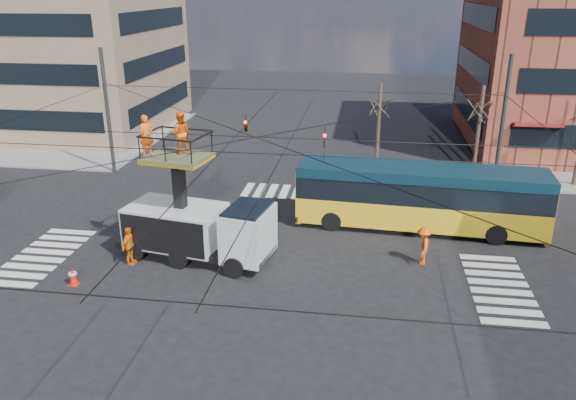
# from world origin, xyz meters

# --- Properties ---
(ground) EXTENTS (120.00, 120.00, 0.00)m
(ground) POSITION_xyz_m (0.00, 0.00, 0.00)
(ground) COLOR black
(ground) RESTS_ON ground
(sidewalk_nw) EXTENTS (18.00, 18.00, 0.12)m
(sidewalk_nw) POSITION_xyz_m (-21.00, 21.00, 0.06)
(sidewalk_nw) COLOR slate
(sidewalk_nw) RESTS_ON ground
(crosswalks) EXTENTS (22.40, 22.40, 0.02)m
(crosswalks) POSITION_xyz_m (0.00, 0.00, 0.01)
(crosswalks) COLOR silver
(crosswalks) RESTS_ON ground
(overhead_network) EXTENTS (24.24, 24.24, 8.00)m
(overhead_network) POSITION_xyz_m (-0.07, 0.40, 4.29)
(overhead_network) COLOR #2D2D30
(overhead_network) RESTS_ON ground
(tree_a) EXTENTS (2.00, 2.00, 6.00)m
(tree_a) POSITION_xyz_m (5.00, 13.50, 4.63)
(tree_a) COLOR #382B21
(tree_a) RESTS_ON ground
(tree_b) EXTENTS (2.00, 2.00, 6.00)m
(tree_b) POSITION_xyz_m (11.00, 13.50, 4.63)
(tree_b) COLOR #382B21
(tree_b) RESTS_ON ground
(utility_truck) EXTENTS (7.30, 3.63, 6.54)m
(utility_truck) POSITION_xyz_m (-2.86, 0.84, 2.11)
(utility_truck) COLOR black
(utility_truck) RESTS_ON ground
(city_bus) EXTENTS (12.26, 3.38, 3.20)m
(city_bus) POSITION_xyz_m (7.07, 5.64, 1.72)
(city_bus) COLOR gold
(city_bus) RESTS_ON ground
(traffic_cone) EXTENTS (0.36, 0.36, 0.78)m
(traffic_cone) POSITION_xyz_m (-7.27, -2.29, 0.39)
(traffic_cone) COLOR red
(traffic_cone) RESTS_ON ground
(worker_ground) EXTENTS (0.57, 1.07, 1.73)m
(worker_ground) POSITION_xyz_m (-5.70, -0.17, 0.87)
(worker_ground) COLOR orange
(worker_ground) RESTS_ON ground
(flagger) EXTENTS (0.72, 1.16, 1.72)m
(flagger) POSITION_xyz_m (7.02, 1.69, 0.86)
(flagger) COLOR #F4510F
(flagger) RESTS_ON ground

